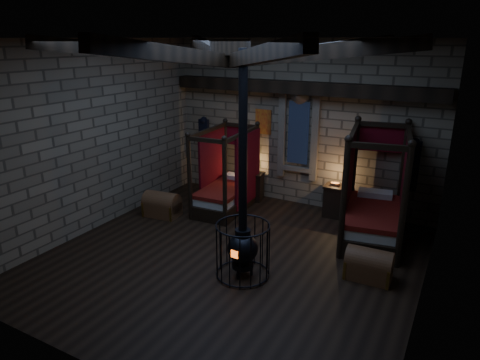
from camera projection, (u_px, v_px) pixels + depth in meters
The scene contains 8 objects.
room at pixel (233, 65), 7.49m from camera, with size 7.02×7.02×4.29m.
bed_left at pixel (227, 189), 10.96m from camera, with size 1.16×2.03×2.06m.
bed_right at pixel (373, 212), 9.30m from camera, with size 1.56×2.45×2.39m.
trunk_left at pixel (162, 205), 10.55m from camera, with size 0.91×0.63×0.63m.
trunk_right at pixel (369, 265), 7.78m from camera, with size 0.83×0.54×0.60m.
nightstand_left at pixel (254, 186), 11.56m from camera, with size 0.54×0.52×0.93m.
nightstand_right at pixel (334, 200), 10.49m from camera, with size 0.52×0.50×0.87m.
stove at pixel (243, 245), 7.77m from camera, with size 1.00×1.00×4.05m.
Camera 1 is at (3.82, -6.65, 4.20)m, focal length 32.00 mm.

